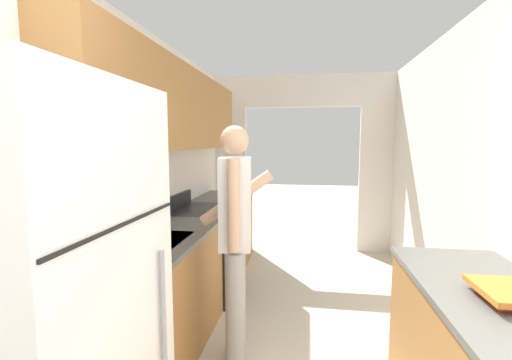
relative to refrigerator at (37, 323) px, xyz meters
name	(u,v)px	position (x,y,z in m)	size (l,w,h in m)	color
wall_left	(139,149)	(-0.32, 1.44, 0.62)	(0.38, 6.81, 2.50)	white
wall_far_with_doorway	(301,151)	(0.89, 3.88, 0.55)	(2.92, 0.06, 2.50)	white
counter_left	(192,262)	(-0.07, 1.90, -0.45)	(0.62, 3.15, 0.88)	#9E6B38
refrigerator	(37,323)	(0.00, 0.00, 0.00)	(0.76, 0.80, 1.78)	white
range_oven	(204,250)	(-0.06, 2.24, -0.44)	(0.66, 0.77, 1.02)	black
person	(235,240)	(0.51, 1.16, 0.01)	(0.54, 0.41, 1.67)	#9E9E9E
book_stack	(509,294)	(1.85, 0.48, 0.02)	(0.25, 0.30, 0.06)	red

